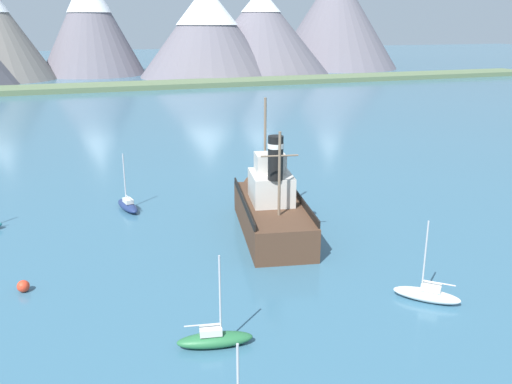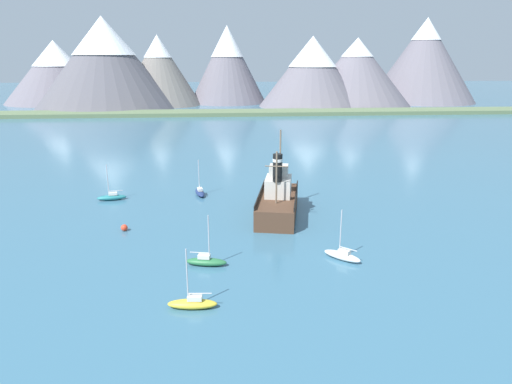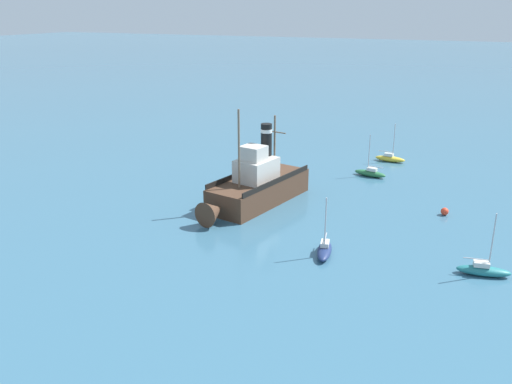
% 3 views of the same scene
% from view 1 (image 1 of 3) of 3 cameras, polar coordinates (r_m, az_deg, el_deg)
% --- Properties ---
extents(ground_plane, '(600.00, 600.00, 0.00)m').
position_cam_1_polar(ground_plane, '(42.77, 2.77, -3.76)').
color(ground_plane, '#38667F').
extents(mountain_ridge, '(194.78, 67.81, 33.71)m').
position_cam_1_polar(mountain_ridge, '(169.89, -16.11, 16.68)').
color(mountain_ridge, slate).
rests_on(mountain_ridge, ground).
extents(shoreline_strip, '(240.00, 12.00, 1.20)m').
position_cam_1_polar(shoreline_strip, '(137.85, -13.37, 10.80)').
color(shoreline_strip, '#5B704C').
rests_on(shoreline_strip, ground).
extents(old_tugboat, '(6.61, 14.78, 9.90)m').
position_cam_1_polar(old_tugboat, '(41.64, 1.55, -1.66)').
color(old_tugboat, '#4C3323').
rests_on(old_tugboat, ground).
extents(sailboat_navy, '(1.90, 3.95, 4.90)m').
position_cam_1_polar(sailboat_navy, '(47.82, -13.35, -1.36)').
color(sailboat_navy, navy).
rests_on(sailboat_navy, ground).
extents(sailboat_white, '(3.52, 3.41, 4.90)m').
position_cam_1_polar(sailboat_white, '(33.37, 17.55, -10.20)').
color(sailboat_white, white).
rests_on(sailboat_white, ground).
extents(sailboat_green, '(3.93, 1.75, 4.90)m').
position_cam_1_polar(sailboat_green, '(27.96, -4.37, -15.13)').
color(sailboat_green, '#286B3D').
rests_on(sailboat_green, ground).
extents(mooring_buoy, '(0.73, 0.73, 0.73)m').
position_cam_1_polar(mooring_buoy, '(35.70, -23.30, -9.09)').
color(mooring_buoy, red).
rests_on(mooring_buoy, ground).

